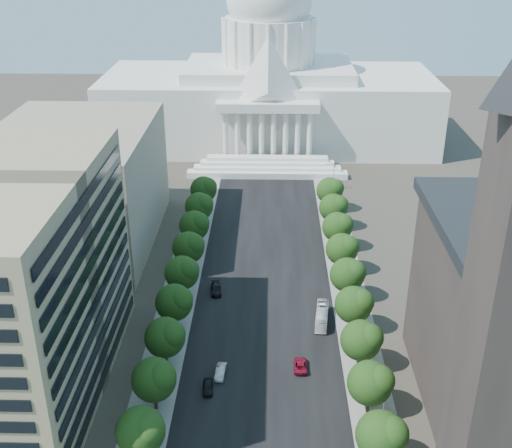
# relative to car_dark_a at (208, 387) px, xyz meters

# --- Properties ---
(road_asphalt) EXTENTS (30.00, 260.00, 0.01)m
(road_asphalt) POSITION_rel_car_dark_a_xyz_m (9.58, 49.18, -0.76)
(road_asphalt) COLOR black
(road_asphalt) RESTS_ON ground
(sidewalk_left) EXTENTS (8.00, 260.00, 0.02)m
(sidewalk_left) POSITION_rel_car_dark_a_xyz_m (-9.42, 49.18, -0.76)
(sidewalk_left) COLOR gray
(sidewalk_left) RESTS_ON ground
(sidewalk_right) EXTENTS (8.00, 260.00, 0.02)m
(sidewalk_right) POSITION_rel_car_dark_a_xyz_m (28.58, 49.18, -0.76)
(sidewalk_right) COLOR gray
(sidewalk_right) RESTS_ON ground
(capitol) EXTENTS (120.00, 56.00, 73.00)m
(capitol) POSITION_rel_car_dark_a_xyz_m (9.58, 144.08, 19.25)
(capitol) COLOR white
(capitol) RESTS_ON ground
(office_block_left_far) EXTENTS (38.00, 52.00, 30.00)m
(office_block_left_far) POSITION_rel_car_dark_a_xyz_m (-38.42, 59.18, 14.24)
(office_block_left_far) COLOR gray
(office_block_left_far) RESTS_ON ground
(tree_l_b) EXTENTS (7.79, 7.60, 9.97)m
(tree_l_b) POSITION_rel_car_dark_a_xyz_m (-8.08, -17.01, 5.69)
(tree_l_b) COLOR #33261C
(tree_l_b) RESTS_ON ground
(tree_l_c) EXTENTS (7.79, 7.60, 9.97)m
(tree_l_c) POSITION_rel_car_dark_a_xyz_m (-8.08, -5.01, 5.69)
(tree_l_c) COLOR #33261C
(tree_l_c) RESTS_ON ground
(tree_l_d) EXTENTS (7.79, 7.60, 9.97)m
(tree_l_d) POSITION_rel_car_dark_a_xyz_m (-8.08, 6.99, 5.69)
(tree_l_d) COLOR #33261C
(tree_l_d) RESTS_ON ground
(tree_l_e) EXTENTS (7.79, 7.60, 9.97)m
(tree_l_e) POSITION_rel_car_dark_a_xyz_m (-8.08, 18.99, 5.69)
(tree_l_e) COLOR #33261C
(tree_l_e) RESTS_ON ground
(tree_l_f) EXTENTS (7.79, 7.60, 9.97)m
(tree_l_f) POSITION_rel_car_dark_a_xyz_m (-8.08, 30.99, 5.69)
(tree_l_f) COLOR #33261C
(tree_l_f) RESTS_ON ground
(tree_l_g) EXTENTS (7.79, 7.60, 9.97)m
(tree_l_g) POSITION_rel_car_dark_a_xyz_m (-8.08, 42.99, 5.69)
(tree_l_g) COLOR #33261C
(tree_l_g) RESTS_ON ground
(tree_l_h) EXTENTS (7.79, 7.60, 9.97)m
(tree_l_h) POSITION_rel_car_dark_a_xyz_m (-8.08, 54.99, 5.69)
(tree_l_h) COLOR #33261C
(tree_l_h) RESTS_ON ground
(tree_l_i) EXTENTS (7.79, 7.60, 9.97)m
(tree_l_i) POSITION_rel_car_dark_a_xyz_m (-8.08, 66.99, 5.69)
(tree_l_i) COLOR #33261C
(tree_l_i) RESTS_ON ground
(tree_l_j) EXTENTS (7.79, 7.60, 9.97)m
(tree_l_j) POSITION_rel_car_dark_a_xyz_m (-8.08, 78.99, 5.69)
(tree_l_j) COLOR #33261C
(tree_l_j) RESTS_ON ground
(tree_r_b) EXTENTS (7.79, 7.60, 9.97)m
(tree_r_b) POSITION_rel_car_dark_a_xyz_m (27.92, -17.01, 5.69)
(tree_r_b) COLOR #33261C
(tree_r_b) RESTS_ON ground
(tree_r_c) EXTENTS (7.79, 7.60, 9.97)m
(tree_r_c) POSITION_rel_car_dark_a_xyz_m (27.92, -5.01, 5.69)
(tree_r_c) COLOR #33261C
(tree_r_c) RESTS_ON ground
(tree_r_d) EXTENTS (7.79, 7.60, 9.97)m
(tree_r_d) POSITION_rel_car_dark_a_xyz_m (27.92, 6.99, 5.69)
(tree_r_d) COLOR #33261C
(tree_r_d) RESTS_ON ground
(tree_r_e) EXTENTS (7.79, 7.60, 9.97)m
(tree_r_e) POSITION_rel_car_dark_a_xyz_m (27.92, 18.99, 5.69)
(tree_r_e) COLOR #33261C
(tree_r_e) RESTS_ON ground
(tree_r_f) EXTENTS (7.79, 7.60, 9.97)m
(tree_r_f) POSITION_rel_car_dark_a_xyz_m (27.92, 30.99, 5.69)
(tree_r_f) COLOR #33261C
(tree_r_f) RESTS_ON ground
(tree_r_g) EXTENTS (7.79, 7.60, 9.97)m
(tree_r_g) POSITION_rel_car_dark_a_xyz_m (27.92, 42.99, 5.69)
(tree_r_g) COLOR #33261C
(tree_r_g) RESTS_ON ground
(tree_r_h) EXTENTS (7.79, 7.60, 9.97)m
(tree_r_h) POSITION_rel_car_dark_a_xyz_m (27.92, 54.99, 5.69)
(tree_r_h) COLOR #33261C
(tree_r_h) RESTS_ON ground
(tree_r_i) EXTENTS (7.79, 7.60, 9.97)m
(tree_r_i) POSITION_rel_car_dark_a_xyz_m (27.92, 66.99, 5.69)
(tree_r_i) COLOR #33261C
(tree_r_i) RESTS_ON ground
(tree_r_j) EXTENTS (7.79, 7.60, 9.97)m
(tree_r_j) POSITION_rel_car_dark_a_xyz_m (27.92, 78.99, 5.69)
(tree_r_j) COLOR #33261C
(tree_r_j) RESTS_ON ground
(streetlight_b) EXTENTS (2.61, 0.44, 9.00)m
(streetlight_b) POSITION_rel_car_dark_a_xyz_m (29.49, -5.82, 5.06)
(streetlight_b) COLOR gray
(streetlight_b) RESTS_ON ground
(streetlight_c) EXTENTS (2.61, 0.44, 9.00)m
(streetlight_c) POSITION_rel_car_dark_a_xyz_m (29.49, 19.18, 5.06)
(streetlight_c) COLOR gray
(streetlight_c) RESTS_ON ground
(streetlight_d) EXTENTS (2.61, 0.44, 9.00)m
(streetlight_d) POSITION_rel_car_dark_a_xyz_m (29.49, 44.18, 5.06)
(streetlight_d) COLOR gray
(streetlight_d) RESTS_ON ground
(streetlight_e) EXTENTS (2.61, 0.44, 9.00)m
(streetlight_e) POSITION_rel_car_dark_a_xyz_m (29.49, 69.18, 5.06)
(streetlight_e) COLOR gray
(streetlight_e) RESTS_ON ground
(streetlight_f) EXTENTS (2.61, 0.44, 9.00)m
(streetlight_f) POSITION_rel_car_dark_a_xyz_m (29.49, 94.18, 5.06)
(streetlight_f) COLOR gray
(streetlight_f) RESTS_ON ground
(car_dark_a) EXTENTS (2.13, 4.61, 1.53)m
(car_dark_a) POSITION_rel_car_dark_a_xyz_m (0.00, 0.00, 0.00)
(car_dark_a) COLOR black
(car_dark_a) RESTS_ON ground
(car_silver) EXTENTS (2.10, 5.02, 1.61)m
(car_silver) POSITION_rel_car_dark_a_xyz_m (1.96, 4.26, 0.04)
(car_silver) COLOR #A0A2A8
(car_silver) RESTS_ON ground
(car_red) EXTENTS (2.50, 5.32, 1.47)m
(car_red) POSITION_rel_car_dark_a_xyz_m (16.70, 6.64, -0.03)
(car_red) COLOR maroon
(car_red) RESTS_ON ground
(car_dark_b) EXTENTS (2.95, 5.83, 1.62)m
(car_dark_b) POSITION_rel_car_dark_a_xyz_m (-1.25, 33.25, 0.05)
(car_dark_b) COLOR black
(car_dark_b) RESTS_ON ground
(city_bus) EXTENTS (3.52, 10.35, 2.83)m
(city_bus) POSITION_rel_car_dark_a_xyz_m (21.71, 22.23, 0.65)
(city_bus) COLOR silver
(city_bus) RESTS_ON ground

